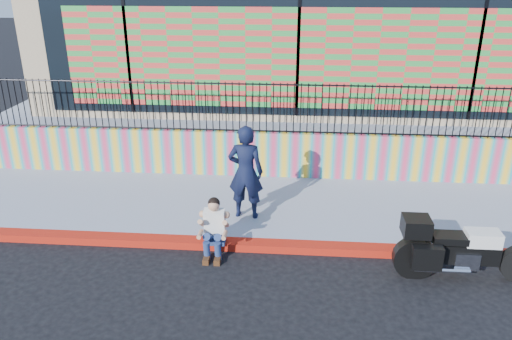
# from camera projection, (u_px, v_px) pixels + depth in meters

# --- Properties ---
(ground) EXTENTS (90.00, 90.00, 0.00)m
(ground) POSITION_uv_depth(u_px,v_px,m) (292.00, 250.00, 9.30)
(ground) COLOR black
(ground) RESTS_ON ground
(red_curb) EXTENTS (16.00, 0.30, 0.15)m
(red_curb) POSITION_uv_depth(u_px,v_px,m) (292.00, 247.00, 9.27)
(red_curb) COLOR #9F0C0B
(red_curb) RESTS_ON ground
(sidewalk) EXTENTS (16.00, 3.00, 0.15)m
(sidewalk) POSITION_uv_depth(u_px,v_px,m) (293.00, 208.00, 10.80)
(sidewalk) COLOR gray
(sidewalk) RESTS_ON ground
(mural_wall) EXTENTS (16.00, 0.20, 1.10)m
(mural_wall) POSITION_uv_depth(u_px,v_px,m) (295.00, 155.00, 12.04)
(mural_wall) COLOR #DE3A65
(mural_wall) RESTS_ON sidewalk
(metal_fence) EXTENTS (15.80, 0.04, 1.20)m
(metal_fence) POSITION_uv_depth(u_px,v_px,m) (296.00, 109.00, 11.61)
(metal_fence) COLOR black
(metal_fence) RESTS_ON mural_wall
(elevated_platform) EXTENTS (16.00, 10.00, 1.25)m
(elevated_platform) POSITION_uv_depth(u_px,v_px,m) (296.00, 105.00, 16.78)
(elevated_platform) COLOR gray
(elevated_platform) RESTS_ON ground
(storefront_building) EXTENTS (14.00, 8.06, 4.00)m
(storefront_building) POSITION_uv_depth(u_px,v_px,m) (299.00, 25.00, 15.60)
(storefront_building) COLOR tan
(storefront_building) RESTS_ON elevated_platform
(police_motorcycle) EXTENTS (2.38, 0.79, 1.48)m
(police_motorcycle) POSITION_uv_depth(u_px,v_px,m) (467.00, 246.00, 8.24)
(police_motorcycle) COLOR black
(police_motorcycle) RESTS_ON ground
(police_officer) EXTENTS (0.74, 0.51, 1.94)m
(police_officer) POSITION_uv_depth(u_px,v_px,m) (246.00, 172.00, 9.92)
(police_officer) COLOR black
(police_officer) RESTS_ON sidewalk
(seated_man) EXTENTS (0.54, 0.71, 1.06)m
(seated_man) POSITION_uv_depth(u_px,v_px,m) (214.00, 233.00, 9.00)
(seated_man) COLOR navy
(seated_man) RESTS_ON ground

